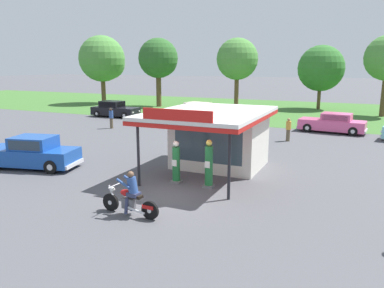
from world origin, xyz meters
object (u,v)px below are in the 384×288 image
(gas_pump_offside, at_px, (209,166))
(featured_classic_sedan, at_px, (31,153))
(parked_car_back_row_centre, at_px, (115,110))
(motorcycle_with_rider, at_px, (130,197))
(bystander_chatting_near_pumps, at_px, (111,117))
(parked_car_back_row_far_right, at_px, (200,112))
(parked_car_back_row_far_left, at_px, (333,123))
(gas_pump_nearside, at_px, (176,164))
(bystander_strolling_foreground, at_px, (288,129))

(gas_pump_offside, relative_size, featured_classic_sedan, 0.40)
(parked_car_back_row_centre, bearing_deg, featured_classic_sedan, -66.78)
(gas_pump_offside, xyz_separation_m, featured_classic_sedan, (-9.28, -0.79, -0.22))
(motorcycle_with_rider, bearing_deg, parked_car_back_row_centre, 127.02)
(featured_classic_sedan, height_order, bystander_chatting_near_pumps, bystander_chatting_near_pumps)
(parked_car_back_row_far_right, height_order, parked_car_back_row_far_left, parked_car_back_row_far_right)
(parked_car_back_row_far_left, relative_size, bystander_chatting_near_pumps, 3.06)
(parked_car_back_row_far_left, bearing_deg, parked_car_back_row_far_right, 170.64)
(motorcycle_with_rider, height_order, featured_classic_sedan, featured_classic_sedan)
(parked_car_back_row_far_right, bearing_deg, gas_pump_nearside, -69.86)
(gas_pump_nearside, relative_size, bystander_strolling_foreground, 1.19)
(parked_car_back_row_far_right, bearing_deg, bystander_strolling_foreground, -35.72)
(bystander_chatting_near_pumps, bearing_deg, gas_pump_nearside, -43.30)
(featured_classic_sedan, bearing_deg, parked_car_back_row_far_right, 86.61)
(parked_car_back_row_centre, relative_size, bystander_chatting_near_pumps, 3.00)
(parked_car_back_row_far_right, xyz_separation_m, parked_car_back_row_far_left, (11.96, -1.97, -0.04))
(gas_pump_nearside, relative_size, gas_pump_offside, 0.91)
(gas_pump_offside, xyz_separation_m, bystander_chatting_near_pumps, (-12.79, 10.60, -0.04))
(gas_pump_nearside, xyz_separation_m, bystander_chatting_near_pumps, (-11.25, 10.60, 0.05))
(motorcycle_with_rider, bearing_deg, gas_pump_nearside, 93.12)
(gas_pump_offside, xyz_separation_m, parked_car_back_row_far_right, (-8.17, 18.08, -0.21))
(parked_car_back_row_centre, bearing_deg, parked_car_back_row_far_left, -1.00)
(featured_classic_sedan, height_order, parked_car_back_row_centre, featured_classic_sedan)
(gas_pump_nearside, xyz_separation_m, motorcycle_with_rider, (0.21, -3.91, -0.20))
(gas_pump_nearside, distance_m, motorcycle_with_rider, 3.92)
(parked_car_back_row_far_right, xyz_separation_m, bystander_chatting_near_pumps, (-4.62, -7.47, 0.17))
(parked_car_back_row_far_left, height_order, parked_car_back_row_centre, parked_car_back_row_centre)
(gas_pump_nearside, bearing_deg, bystander_strolling_foreground, 75.91)
(parked_car_back_row_far_left, distance_m, bystander_chatting_near_pumps, 17.47)
(featured_classic_sedan, distance_m, parked_car_back_row_centre, 18.78)
(parked_car_back_row_far_right, xyz_separation_m, parked_car_back_row_centre, (-8.52, -1.61, -0.01))
(featured_classic_sedan, height_order, bystander_strolling_foreground, featured_classic_sedan)
(motorcycle_with_rider, height_order, bystander_chatting_near_pumps, bystander_chatting_near_pumps)
(gas_pump_offside, xyz_separation_m, parked_car_back_row_centre, (-16.69, 16.47, -0.23))
(gas_pump_offside, bearing_deg, motorcycle_with_rider, -108.74)
(bystander_strolling_foreground, bearing_deg, parked_car_back_row_centre, 163.90)
(gas_pump_offside, relative_size, parked_car_back_row_far_right, 0.35)
(gas_pump_offside, height_order, bystander_chatting_near_pumps, gas_pump_offside)
(gas_pump_offside, bearing_deg, parked_car_back_row_centre, 135.39)
(gas_pump_offside, relative_size, motorcycle_with_rider, 0.89)
(motorcycle_with_rider, bearing_deg, parked_car_back_row_far_left, 75.67)
(featured_classic_sedan, bearing_deg, bystander_chatting_near_pumps, 107.09)
(gas_pump_offside, bearing_deg, gas_pump_nearside, -180.00)
(parked_car_back_row_centre, bearing_deg, bystander_strolling_foreground, -16.10)
(featured_classic_sedan, height_order, parked_car_back_row_far_left, featured_classic_sedan)
(motorcycle_with_rider, xyz_separation_m, featured_classic_sedan, (-7.96, 3.11, 0.07))
(bystander_strolling_foreground, bearing_deg, parked_car_back_row_far_left, 62.69)
(bystander_strolling_foreground, relative_size, bystander_chatting_near_pumps, 0.94)
(parked_car_back_row_far_left, xyz_separation_m, bystander_strolling_foreground, (-2.50, -4.83, 0.13))
(gas_pump_nearside, distance_m, bystander_chatting_near_pumps, 15.46)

